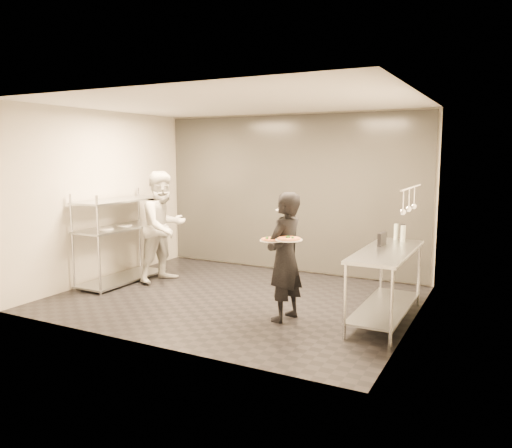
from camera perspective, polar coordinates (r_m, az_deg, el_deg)
The scene contains 13 objects.
room_shell at distance 8.16m, azimuth 1.63°, elevation 3.12°, with size 5.00×4.00×2.80m.
pass_rack at distance 8.47m, azimuth -15.20°, elevation -1.28°, with size 0.60×1.60×1.50m.
prep_counter at distance 6.46m, azimuth 14.64°, elevation -5.42°, with size 0.60×1.80×0.92m.
utensil_rail at distance 6.27m, azimuth 17.14°, elevation 2.61°, with size 0.07×1.20×0.31m.
waiter at distance 6.28m, azimuth 3.33°, elevation -3.77°, with size 0.60×0.39×1.63m, color black.
chef at distance 8.34m, azimuth -10.51°, elevation -0.30°, with size 0.88×0.69×1.82m, color beige.
pizza_plate_near at distance 6.09m, azimuth 1.75°, elevation -1.79°, with size 0.28×0.28×0.05m.
pizza_plate_far at distance 5.96m, azimuth 3.78°, elevation -1.72°, with size 0.32×0.32×0.05m.
salad_plate at distance 6.49m, azimuth 3.44°, elevation 1.77°, with size 0.27×0.27×0.07m.
pos_monitor at distance 6.64m, azimuth 14.21°, elevation -1.69°, with size 0.05×0.24×0.17m, color black.
bottle_green at distance 7.17m, azimuth 15.72°, elevation -0.85°, with size 0.06×0.06×0.22m, color #919E91.
bottle_clear at distance 7.05m, azimuth 16.46°, elevation -1.04°, with size 0.07×0.07×0.22m, color #919E91.
bottle_dark at distance 7.15m, azimuth 16.43°, elevation -0.88°, with size 0.07×0.07×0.22m, color black.
Camera 1 is at (3.53, -6.15, 2.10)m, focal length 35.00 mm.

